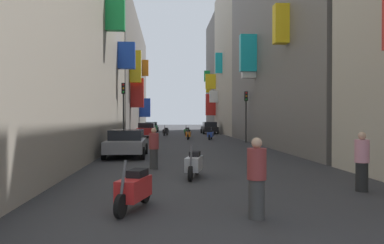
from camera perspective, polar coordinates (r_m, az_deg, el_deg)
name	(u,v)px	position (r m, az deg, el deg)	size (l,w,h in m)	color
ground_plane	(186,141)	(32.28, -0.96, -2.84)	(140.00, 140.00, 0.00)	#2D2D30
building_left_mid_b	(115,78)	(47.11, -11.72, 6.62)	(7.35, 31.46, 13.73)	slate
building_right_mid_b	(301,8)	(29.18, 16.25, 16.30)	(7.21, 22.42, 19.73)	slate
building_right_mid_c	(246,60)	(46.03, 8.32, 9.29)	(7.37, 13.74, 17.77)	#BCB29E
building_right_far	(229,76)	(57.92, 5.71, 7.01)	(6.88, 10.85, 16.72)	slate
parked_car_black	(209,128)	(45.64, 2.69, -0.85)	(1.89, 4.24, 1.45)	black
parked_car_green	(151,126)	(52.80, -6.23, -0.68)	(1.98, 4.47, 1.35)	#236638
parked_car_red	(146,130)	(38.03, -6.98, -1.16)	(1.93, 4.09, 1.44)	#B21E1E
parked_car_grey	(126,142)	(19.25, -9.98, -3.09)	(2.01, 3.92, 1.37)	slate
scooter_red	(134,188)	(8.29, -8.82, -10.00)	(0.75, 1.81, 1.13)	red
scooter_green	(187,131)	(41.84, -0.78, -1.40)	(0.71, 1.79, 1.13)	#287F3D
scooter_orange	(188,134)	(34.24, -0.56, -1.87)	(0.58, 1.92, 1.13)	orange
scooter_silver	(194,164)	(12.48, 0.30, -6.38)	(0.69, 1.93, 1.13)	#ADADB2
scooter_black	(166,131)	(41.28, -4.03, -1.43)	(0.68, 1.96, 1.13)	black
scooter_blue	(210,134)	(33.71, 2.83, -1.91)	(0.72, 1.92, 1.13)	#2D4CAD
pedestrian_crossing	(154,149)	(14.58, -5.85, -4.06)	(0.54, 0.54, 1.60)	#343434
pedestrian_near_left	(257,179)	(7.54, 9.84, -8.50)	(0.45, 0.45, 1.60)	#3B3B3B
pedestrian_near_right	(362,162)	(11.12, 24.51, -5.56)	(0.50, 0.50, 1.61)	black
traffic_light_near_corner	(246,108)	(29.92, 8.24, 2.18)	(0.26, 0.34, 4.05)	#2D2D2D
traffic_light_far_corner	(124,103)	(26.11, -10.41, 2.82)	(0.26, 0.34, 4.37)	#2D2D2D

